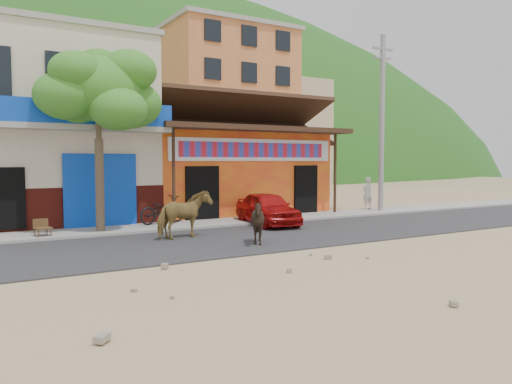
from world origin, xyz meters
TOP-DOWN VIEW (x-y plane):
  - ground at (0.00, 0.00)m, footprint 120.00×120.00m
  - road at (0.00, 2.50)m, footprint 60.00×5.00m
  - sidewalk at (0.00, 6.00)m, footprint 60.00×2.00m
  - dance_club at (2.00, 10.00)m, footprint 8.00×6.00m
  - cafe_building at (-5.50, 10.00)m, footprint 7.00×6.00m
  - apartment_front at (9.00, 24.00)m, footprint 9.00×9.00m
  - apartment_rear at (18.00, 30.00)m, footprint 8.00×8.00m
  - hillside at (0.00, 70.00)m, footprint 100.00×40.00m
  - tree at (-4.60, 5.80)m, footprint 3.00×3.00m
  - utility_pole at (8.20, 6.00)m, footprint 0.24×0.24m
  - cow_tan at (-2.68, 3.35)m, footprint 1.86×1.20m
  - cow_dark at (-1.30, 1.28)m, footprint 1.40×1.32m
  - red_car at (1.24, 4.80)m, footprint 1.92×3.73m
  - scooter at (-2.21, 6.48)m, footprint 2.03×1.15m
  - pedestrian at (8.00, 6.67)m, footprint 0.56×0.37m
  - cafe_chair_right at (-6.40, 5.50)m, footprint 0.52×0.52m

SIDE VIEW (x-z plane):
  - ground at x=0.00m, z-range 0.00..0.00m
  - road at x=0.00m, z-range 0.00..0.04m
  - sidewalk at x=0.00m, z-range 0.00..0.12m
  - cafe_chair_right at x=-6.40m, z-range 0.12..1.08m
  - scooter at x=-2.21m, z-range 0.12..1.13m
  - red_car at x=1.24m, z-range 0.04..1.25m
  - cow_dark at x=-1.30m, z-range 0.04..1.30m
  - cow_tan at x=-2.68m, z-range 0.04..1.49m
  - pedestrian at x=8.00m, z-range 0.12..1.65m
  - dance_club at x=2.00m, z-range 0.00..3.60m
  - tree at x=-4.60m, z-range 0.12..6.12m
  - cafe_building at x=-5.50m, z-range 0.00..7.00m
  - utility_pole at x=8.20m, z-range 0.12..8.12m
  - apartment_rear at x=18.00m, z-range 0.00..10.00m
  - apartment_front at x=9.00m, z-range 0.00..12.00m
  - hillside at x=0.00m, z-range 0.00..24.00m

